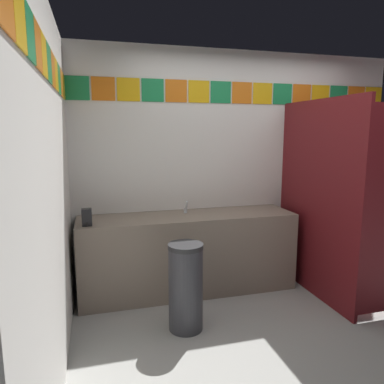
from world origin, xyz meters
TOP-DOWN VIEW (x-y plane):
  - ground_plane at (0.00, 0.00)m, footprint 8.19×8.19m
  - wall_back at (0.00, 1.47)m, footprint 3.72×0.09m
  - wall_side at (-1.90, 0.00)m, footprint 0.09×2.86m
  - vanity_counter at (-0.69, 1.15)m, footprint 2.24×0.57m
  - faucet_center at (-0.69, 1.24)m, footprint 0.04×0.10m
  - soap_dispenser at (-1.70, 0.98)m, footprint 0.09×0.09m
  - stall_divider at (0.73, 0.50)m, footprint 0.92×1.36m
  - toilet at (1.17, 1.00)m, footprint 0.39×0.49m
  - trash_bin at (-0.91, 0.40)m, footprint 0.30×0.30m

SIDE VIEW (x-z plane):
  - ground_plane at x=0.00m, z-range 0.00..0.00m
  - toilet at x=1.17m, z-range -0.07..0.67m
  - trash_bin at x=-0.91m, z-range 0.00..0.76m
  - vanity_counter at x=-0.69m, z-range 0.01..0.83m
  - faucet_center at x=-0.69m, z-range 0.80..0.94m
  - soap_dispenser at x=-1.70m, z-range 0.82..0.98m
  - stall_divider at x=0.73m, z-range 0.00..1.99m
  - wall_back at x=0.00m, z-range 0.01..2.56m
  - wall_side at x=-1.90m, z-range 0.01..2.56m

